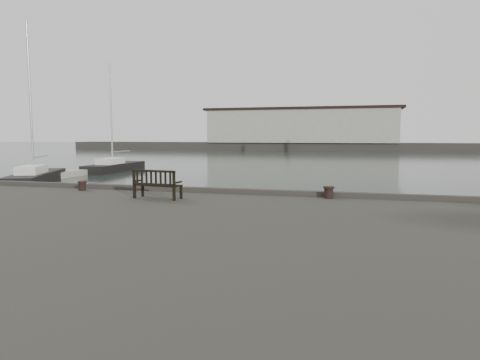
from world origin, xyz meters
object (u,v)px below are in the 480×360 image
object	(u,v)px
bollard_right	(329,192)
yacht_c	(36,180)
yacht_d	(115,169)
bench	(157,190)
bollard_left	(82,186)

from	to	relation	value
bollard_right	yacht_c	bearing A→B (deg)	150.15
bollard_right	yacht_d	world-z (taller)	yacht_d
bench	yacht_c	world-z (taller)	yacht_c
bollard_left	yacht_d	distance (m)	29.06
yacht_c	yacht_d	bearing A→B (deg)	66.22
bollard_right	yacht_c	world-z (taller)	yacht_c
yacht_d	bollard_right	bearing A→B (deg)	-49.86
bench	yacht_d	bearing A→B (deg)	130.33
bench	yacht_d	size ratio (longest dim) A/B	0.15
yacht_c	bollard_right	bearing A→B (deg)	-54.09
bench	bollard_right	bearing A→B (deg)	22.07
yacht_d	bollard_left	bearing A→B (deg)	-63.98
bench	bollard_left	distance (m)	3.96
yacht_c	yacht_d	size ratio (longest dim) A/B	1.09
bollard_left	yacht_d	world-z (taller)	yacht_d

